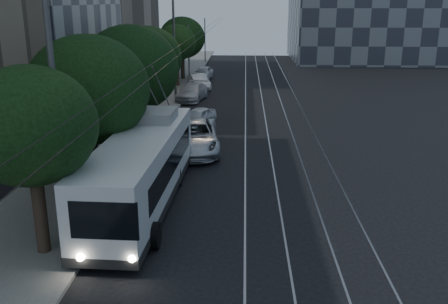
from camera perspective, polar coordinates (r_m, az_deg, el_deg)
ground at (r=20.82m, az=1.65°, el=-6.40°), size 120.00×120.00×0.00m
sidewalk at (r=40.70m, az=-8.59°, el=5.17°), size 5.00×90.00×0.15m
tram_rails at (r=40.04m, az=5.66°, el=4.98°), size 4.52×90.00×0.02m
overhead_wires at (r=39.75m, az=-5.18°, el=9.97°), size 2.23×90.00×6.00m
trolleybus at (r=20.84m, az=-9.29°, el=-1.87°), size 2.88×11.75×5.63m
pickup_silver at (r=28.26m, az=-3.58°, el=1.77°), size 3.50×6.52×1.74m
car_white_a at (r=34.14m, az=-3.02°, el=4.00°), size 2.68×3.91×1.24m
car_white_b at (r=43.14m, az=-3.65°, el=6.85°), size 2.78×5.18×1.43m
car_white_c at (r=48.92m, az=-2.92°, el=8.04°), size 2.79×4.47×1.39m
car_white_d at (r=54.83m, az=-2.36°, el=9.03°), size 2.16×4.33×1.42m
tree_0 at (r=16.76m, az=-21.28°, el=2.73°), size 4.23×4.23×6.40m
tree_1 at (r=22.31m, az=-15.23°, el=6.83°), size 5.25×5.25×6.93m
tree_2 at (r=30.09m, az=-10.63°, el=9.30°), size 5.69×5.69×6.97m
tree_3 at (r=37.62m, az=-8.80°, el=10.55°), size 5.18×5.18×6.52m
tree_4 at (r=49.73m, az=-5.47°, el=12.32°), size 3.91×3.91×6.09m
tree_5 at (r=54.26m, az=-4.82°, el=12.87°), size 4.87×4.87×6.65m
streetlamp_near at (r=16.42m, az=-17.75°, el=9.87°), size 2.58×0.44×10.78m
streetlamp_far at (r=43.06m, az=-5.21°, el=14.97°), size 2.73×0.44×11.45m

